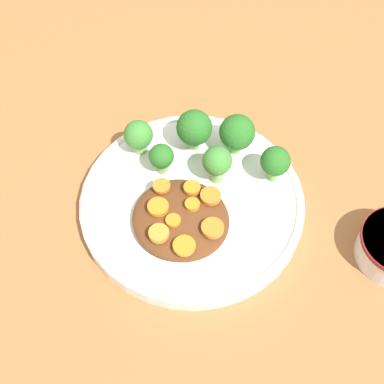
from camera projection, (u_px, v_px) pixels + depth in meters
ground_plane at (192, 207)px, 0.70m from camera, size 4.00×4.00×0.00m
plate at (192, 202)px, 0.69m from camera, size 0.29×0.29×0.02m
stew_mound at (181, 219)px, 0.65m from camera, size 0.12×0.12×0.02m
broccoli_floret_0 at (194, 128)px, 0.70m from camera, size 0.05×0.05×0.06m
broccoli_floret_1 at (217, 162)px, 0.67m from camera, size 0.04×0.04×0.06m
broccoli_floret_2 at (275, 162)px, 0.67m from camera, size 0.04×0.04×0.06m
broccoli_floret_3 at (139, 136)px, 0.70m from camera, size 0.04×0.04×0.05m
broccoli_floret_4 at (161, 157)px, 0.68m from camera, size 0.03×0.03×0.05m
broccoli_floret_5 at (237, 133)px, 0.70m from camera, size 0.05×0.05×0.06m
carrot_slice_0 at (211, 196)px, 0.66m from camera, size 0.03×0.03×0.01m
carrot_slice_1 at (184, 246)px, 0.62m from camera, size 0.03×0.03×0.00m
carrot_slice_2 at (158, 207)px, 0.65m from camera, size 0.03×0.03×0.01m
carrot_slice_3 at (190, 186)px, 0.66m from camera, size 0.02×0.02×0.01m
carrot_slice_4 at (173, 221)px, 0.64m from camera, size 0.02×0.02×0.00m
carrot_slice_5 at (213, 228)px, 0.63m from camera, size 0.03×0.03×0.01m
carrot_slice_6 at (159, 233)px, 0.62m from camera, size 0.02×0.02×0.01m
carrot_slice_7 at (162, 186)px, 0.66m from camera, size 0.02×0.02×0.00m
carrot_slice_8 at (192, 205)px, 0.65m from camera, size 0.02×0.02×0.01m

